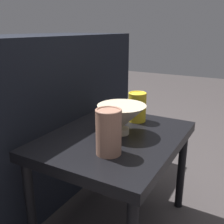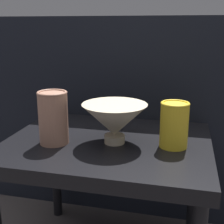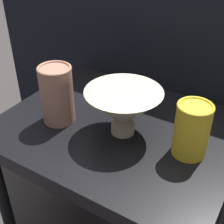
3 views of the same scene
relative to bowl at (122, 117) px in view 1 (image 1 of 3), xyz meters
name	(u,v)px [view 1 (image 1 of 3)]	position (x,y,z in m)	size (l,w,h in m)	color
table	(115,147)	(-0.02, 0.02, -0.12)	(0.62, 0.49, 0.44)	black
couch_backdrop	(20,120)	(-0.02, 0.56, -0.10)	(1.43, 0.50, 0.81)	black
bowl	(122,117)	(0.00, 0.00, 0.00)	(0.19, 0.19, 0.12)	#C1B293
vase_textured_left	(109,131)	(-0.17, -0.04, 0.01)	(0.09, 0.09, 0.16)	#996B56
vase_colorful_right	(137,106)	(0.17, 0.01, 0.00)	(0.08, 0.08, 0.13)	gold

